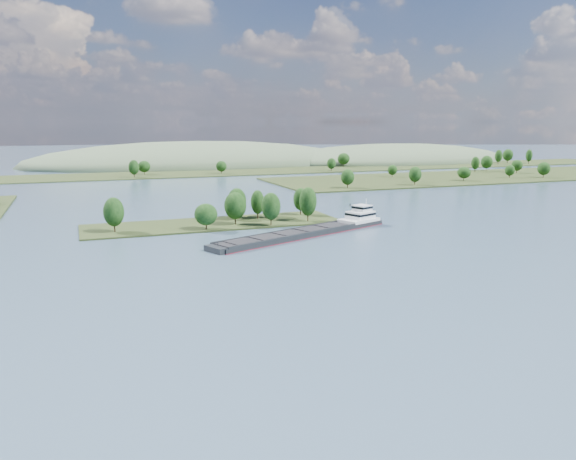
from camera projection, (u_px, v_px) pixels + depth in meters
name	position (u px, v px, depth m)	size (l,w,h in m)	color
ground	(262.00, 259.00, 165.32)	(1800.00, 1800.00, 0.00)	#35495C
tree_island	(230.00, 213.00, 220.49)	(100.00, 30.86, 14.92)	#243015
right_bank	(485.00, 176.00, 410.60)	(320.00, 90.00, 13.94)	#243015
back_shoreline	(160.00, 174.00, 425.52)	(900.00, 60.00, 15.72)	#243015
hill_east	(396.00, 161.00, 577.26)	(260.00, 140.00, 36.00)	#475B3E
hill_west	(197.00, 164.00, 535.02)	(320.00, 160.00, 44.00)	#475B3E
cargo_barge	(314.00, 230.00, 202.23)	(76.15, 38.12, 10.61)	black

